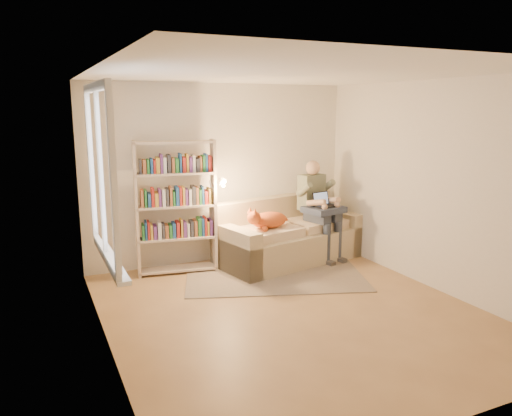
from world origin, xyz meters
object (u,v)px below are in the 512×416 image
sofa (288,239)px  cat (265,220)px  bookshelf (176,201)px  person (318,204)px  laptop (323,203)px

sofa → cat: sofa is taller
bookshelf → cat: bearing=-10.1°
bookshelf → sofa: bearing=3.6°
sofa → cat: 0.67m
person → cat: person is taller
bookshelf → person: bearing=3.1°
person → bookshelf: size_ratio=0.81×
sofa → bookshelf: 1.79m
cat → sofa: bearing=14.7°
sofa → laptop: laptop is taller
laptop → bookshelf: 2.17m
sofa → laptop: (0.49, -0.18, 0.54)m
person → laptop: (0.02, -0.12, 0.03)m
sofa → bookshelf: bearing=162.7°
laptop → bookshelf: bookshelf is taller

